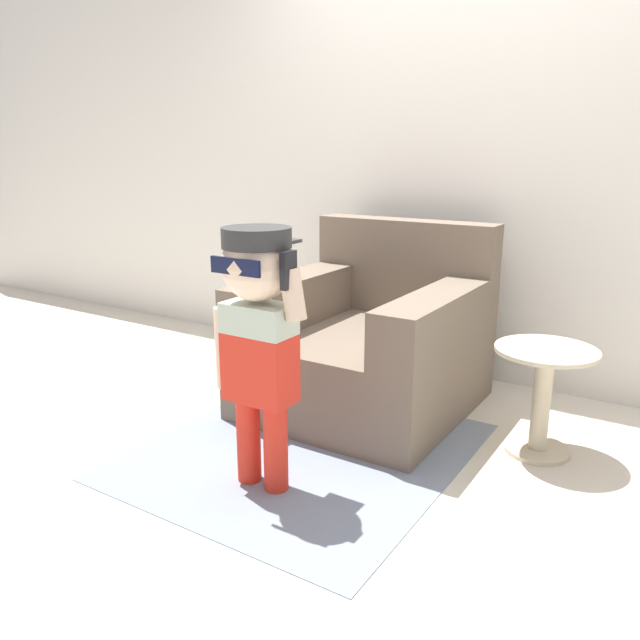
{
  "coord_description": "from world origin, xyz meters",
  "views": [
    {
      "loc": [
        1.18,
        -2.46,
        1.25
      ],
      "look_at": [
        -0.19,
        -0.3,
        0.56
      ],
      "focal_mm": 35.0,
      "sensor_mm": 36.0,
      "label": 1
    }
  ],
  "objects": [
    {
      "name": "side_table",
      "position": [
        0.66,
        0.1,
        0.28
      ],
      "size": [
        0.42,
        0.42,
        0.47
      ],
      "color": "beige",
      "rests_on": "ground_plane"
    },
    {
      "name": "ground_plane",
      "position": [
        0.0,
        0.0,
        0.0
      ],
      "size": [
        10.0,
        10.0,
        0.0
      ],
      "primitive_type": "plane",
      "color": "beige"
    },
    {
      "name": "rug",
      "position": [
        -0.19,
        -0.43,
        0.0
      ],
      "size": [
        1.26,
        1.39,
        0.01
      ],
      "color": "gray",
      "rests_on": "ground_plane"
    },
    {
      "name": "wall_back",
      "position": [
        0.0,
        0.88,
        1.3
      ],
      "size": [
        10.0,
        0.05,
        2.6
      ],
      "color": "silver",
      "rests_on": "ground_plane"
    },
    {
      "name": "person_child",
      "position": [
        -0.17,
        -0.75,
        0.66
      ],
      "size": [
        0.41,
        0.3,
        0.99
      ],
      "color": "red",
      "rests_on": "ground_plane"
    },
    {
      "name": "armchair",
      "position": [
        -0.21,
        0.19,
        0.31
      ],
      "size": [
        0.99,
        1.05,
        0.9
      ],
      "color": "#6B5B4C",
      "rests_on": "ground_plane"
    }
  ]
}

